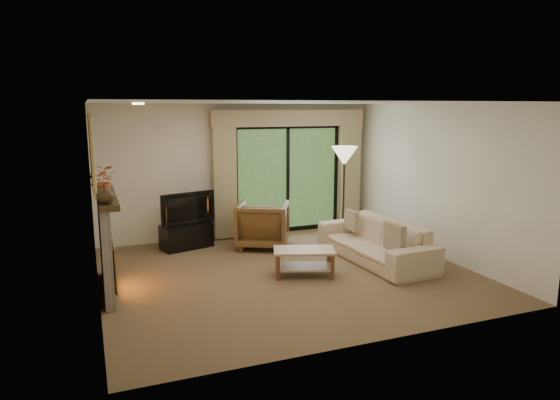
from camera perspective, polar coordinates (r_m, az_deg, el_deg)
name	(u,v)px	position (r m, az deg, el deg)	size (l,w,h in m)	color
floor	(287,273)	(7.83, 0.81, -8.31)	(5.50, 5.50, 0.00)	brown
ceiling	(287,103)	(7.41, 0.86, 11.07)	(5.50, 5.50, 0.00)	white
wall_back	(239,171)	(9.85, -4.66, 3.34)	(5.00, 5.00, 0.00)	#EFE3CD
wall_front	(377,227)	(5.33, 11.02, -3.05)	(5.00, 5.00, 0.00)	#EFE3CD
wall_left	(93,203)	(6.98, -20.59, -0.32)	(5.00, 5.00, 0.00)	#EFE3CD
wall_right	(437,181)	(8.91, 17.46, 2.12)	(5.00, 5.00, 0.00)	#EFE3CD
fireplace	(105,244)	(7.31, -19.37, -4.72)	(0.24, 1.70, 1.37)	gray
mirror	(92,152)	(7.09, -20.68, 5.15)	(0.07, 1.45, 1.02)	#B68E3F
sliding_door	(287,179)	(10.16, 0.85, 2.46)	(2.26, 0.10, 2.16)	black
curtain_left	(224,178)	(9.62, -6.38, 2.53)	(0.45, 0.18, 2.35)	tan
curtain_right	(349,171)	(10.63, 7.85, 3.27)	(0.45, 0.18, 2.35)	tan
cornice	(289,118)	(9.98, 1.07, 9.34)	(3.20, 0.24, 0.32)	tan
media_console	(187,236)	(9.25, -10.63, -4.05)	(0.91, 0.41, 0.45)	black
tv	(186,208)	(9.14, -10.74, -0.87)	(1.03, 0.13, 0.59)	black
armchair	(263,225)	(9.14, -1.97, -2.82)	(0.90, 0.92, 0.84)	brown
sofa	(375,241)	(8.49, 10.80, -4.62)	(2.32, 0.90, 0.68)	#CAAF8C
pillow_near	(395,237)	(7.85, 12.96, -4.17)	(0.11, 0.42, 0.42)	brown
pillow_far	(351,220)	(8.95, 8.17, -2.28)	(0.09, 0.35, 0.35)	brown
coffee_table	(304,262)	(7.66, 2.77, -7.14)	(0.92, 0.51, 0.41)	tan
floor_lamp	(344,194)	(9.52, 7.27, 0.64)	(0.49, 0.49, 1.81)	#FCF5C5
vase	(105,194)	(6.48, -19.39, 0.67)	(0.23, 0.23, 0.24)	#3D2C17
branches	(103,181)	(6.96, -19.60, 2.09)	(0.38, 0.33, 0.43)	#D06031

